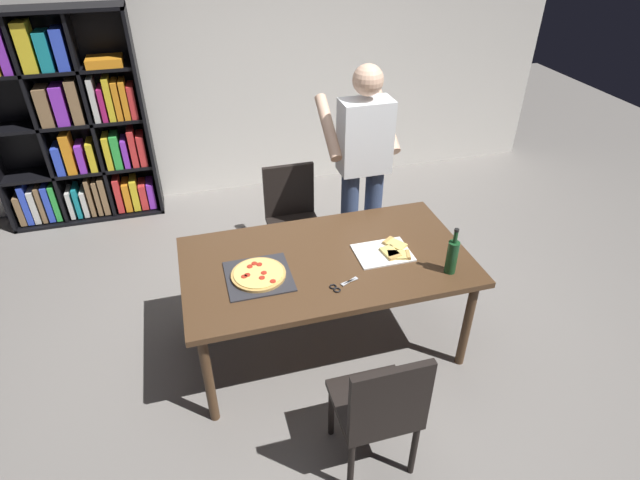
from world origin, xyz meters
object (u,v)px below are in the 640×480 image
bookshelf (71,126)px  person_serving_pizza (363,164)px  dining_table (326,267)px  wine_bottle (452,256)px  chair_near_camera (380,406)px  chair_far_side (292,213)px  pepperoni_pizza_on_tray (259,275)px  kitchen_scissors (340,286)px

bookshelf → person_serving_pizza: bearing=-35.0°
dining_table → wine_bottle: 0.80m
dining_table → chair_near_camera: 1.01m
chair_near_camera → chair_far_side: bearing=90.0°
dining_table → pepperoni_pizza_on_tray: bearing=-171.6°
chair_near_camera → person_serving_pizza: 1.91m
wine_bottle → kitchen_scissors: size_ratio=1.60×
chair_far_side → wine_bottle: size_ratio=2.85×
chair_far_side → wine_bottle: wine_bottle is taller
bookshelf → pepperoni_pizza_on_tray: bearing=-61.9°
dining_table → pepperoni_pizza_on_tray: pepperoni_pizza_on_tray is taller
dining_table → chair_far_side: 1.01m
bookshelf → pepperoni_pizza_on_tray: 2.77m
chair_near_camera → chair_far_side: same height
chair_far_side → person_serving_pizza: size_ratio=0.51×
wine_bottle → bookshelf: bearing=132.2°
dining_table → chair_far_side: (0.00, 1.00, -0.17)m
chair_far_side → bookshelf: (-1.75, 1.37, 0.42)m
kitchen_scissors → wine_bottle: bearing=-3.6°
dining_table → kitchen_scissors: size_ratio=9.32×
chair_far_side → bookshelf: 2.27m
bookshelf → pepperoni_pizza_on_tray: bookshelf is taller
bookshelf → wine_bottle: size_ratio=6.17×
dining_table → bookshelf: bookshelf is taller
chair_near_camera → bookshelf: 3.82m
dining_table → person_serving_pizza: 0.99m
chair_near_camera → wine_bottle: 1.03m
person_serving_pizza → wine_bottle: (0.19, -1.11, -0.13)m
person_serving_pizza → wine_bottle: bearing=-80.5°
chair_near_camera → person_serving_pizza: bearing=73.8°
dining_table → pepperoni_pizza_on_tray: 0.47m
dining_table → chair_near_camera: size_ratio=2.05×
chair_near_camera → wine_bottle: bearing=43.4°
chair_far_side → kitchen_scissors: size_ratio=4.54×
person_serving_pizza → kitchen_scissors: 1.21m
chair_far_side → pepperoni_pizza_on_tray: bearing=-113.0°
wine_bottle → chair_far_side: bearing=117.8°
pepperoni_pizza_on_tray → kitchen_scissors: bearing=-26.2°
chair_far_side → kitchen_scissors: 1.31m
bookshelf → chair_near_camera: bearing=-62.5°
pepperoni_pizza_on_tray → person_serving_pizza: bearing=41.1°
pepperoni_pizza_on_tray → chair_near_camera: bearing=-64.1°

